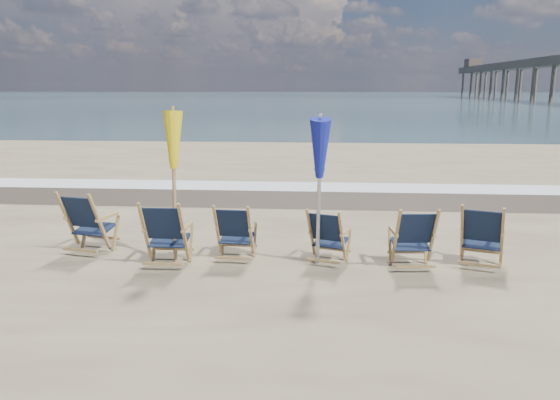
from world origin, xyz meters
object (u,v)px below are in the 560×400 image
(beach_chair_0, at_px, (99,224))
(beach_chair_3, at_px, (342,238))
(beach_chair_1, at_px, (184,235))
(umbrella_yellow, at_px, (172,149))
(beach_chair_5, at_px, (502,239))
(beach_chair_4, at_px, (433,239))
(umbrella_blue, at_px, (319,154))
(beach_chair_2, at_px, (250,233))

(beach_chair_0, distance_m, beach_chair_3, 3.81)
(beach_chair_1, xyz_separation_m, beach_chair_3, (2.33, 0.26, -0.08))
(beach_chair_0, bearing_deg, umbrella_yellow, -176.95)
(beach_chair_5, distance_m, umbrella_yellow, 4.98)
(beach_chair_1, distance_m, beach_chair_4, 3.65)
(beach_chair_4, height_order, umbrella_yellow, umbrella_yellow)
(beach_chair_3, distance_m, umbrella_yellow, 2.84)
(beach_chair_5, bearing_deg, beach_chair_4, 21.42)
(beach_chair_0, xyz_separation_m, beach_chair_3, (3.80, -0.23, -0.08))
(beach_chair_1, xyz_separation_m, umbrella_blue, (1.98, 0.20, 1.19))
(beach_chair_5, bearing_deg, beach_chair_1, 22.55)
(beach_chair_2, bearing_deg, umbrella_blue, 174.23)
(umbrella_blue, bearing_deg, beach_chair_0, 175.11)
(beach_chair_0, distance_m, umbrella_yellow, 1.79)
(beach_chair_1, bearing_deg, beach_chair_4, -176.42)
(beach_chair_1, xyz_separation_m, beach_chair_5, (4.63, 0.23, -0.02))
(beach_chair_1, distance_m, umbrella_yellow, 1.28)
(beach_chair_2, distance_m, beach_chair_4, 2.71)
(beach_chair_0, xyz_separation_m, beach_chair_4, (5.12, -0.29, -0.04))
(beach_chair_5, xyz_separation_m, umbrella_yellow, (-4.82, 0.05, 1.26))
(beach_chair_2, distance_m, umbrella_blue, 1.63)
(beach_chair_2, xyz_separation_m, beach_chair_4, (2.70, -0.16, 0.02))
(beach_chair_1, relative_size, beach_chair_5, 1.04)
(beach_chair_3, xyz_separation_m, beach_chair_5, (2.30, -0.03, 0.05))
(beach_chair_1, distance_m, beach_chair_2, 1.01)
(beach_chair_5, bearing_deg, beach_chair_3, 18.94)
(beach_chair_0, relative_size, beach_chair_4, 1.09)
(beach_chair_4, relative_size, umbrella_yellow, 0.42)
(beach_chair_0, xyz_separation_m, beach_chair_2, (2.42, -0.13, -0.06))
(beach_chair_0, relative_size, beach_chair_3, 1.19)
(beach_chair_3, height_order, umbrella_yellow, umbrella_yellow)
(beach_chair_4, bearing_deg, beach_chair_1, -1.82)
(umbrella_blue, bearing_deg, beach_chair_3, 10.33)
(beach_chair_4, bearing_deg, beach_chair_3, -7.59)
(beach_chair_5, bearing_deg, beach_chair_2, 17.61)
(beach_chair_4, relative_size, beach_chair_5, 0.97)
(beach_chair_0, distance_m, beach_chair_5, 6.11)
(beach_chair_1, bearing_deg, beach_chair_0, -17.93)
(beach_chair_3, relative_size, beach_chair_4, 0.92)
(beach_chair_0, xyz_separation_m, umbrella_yellow, (1.29, -0.21, 1.23))
(beach_chair_2, distance_m, umbrella_yellow, 1.72)
(umbrella_blue, bearing_deg, beach_chair_4, 0.12)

